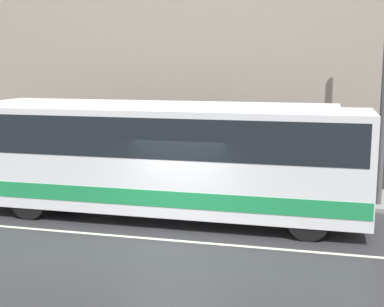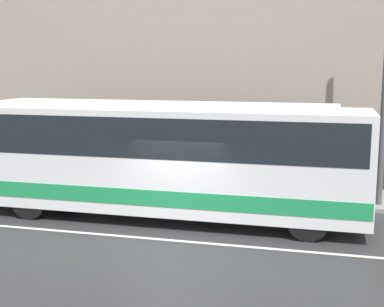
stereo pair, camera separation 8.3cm
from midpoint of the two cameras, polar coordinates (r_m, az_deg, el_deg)
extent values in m
plane|color=#2D2D30|center=(14.03, -2.33, -9.25)|extent=(60.00, 60.00, 0.00)
cube|color=gray|center=(19.04, 2.26, -3.96)|extent=(60.00, 2.79, 0.13)
cube|color=gray|center=(20.03, 3.27, 10.23)|extent=(60.00, 0.30, 9.51)
cube|color=#2D2B28|center=(20.15, 3.09, 0.05)|extent=(60.00, 0.06, 2.38)
cube|color=beige|center=(14.03, -2.33, -9.23)|extent=(54.00, 0.14, 0.01)
cube|color=white|center=(15.72, -3.81, -0.37)|extent=(12.03, 2.60, 2.92)
cube|color=#1E8C4C|center=(15.91, -3.77, -3.61)|extent=(11.97, 2.62, 0.45)
cube|color=black|center=(15.61, -3.84, 2.25)|extent=(11.67, 2.62, 1.11)
cube|color=orange|center=(14.85, 18.66, 3.51)|extent=(0.12, 1.95, 0.28)
cube|color=white|center=(15.53, -3.87, 5.17)|extent=(10.23, 2.21, 0.12)
cylinder|color=black|center=(14.17, 12.15, -6.97)|extent=(1.08, 0.28, 1.08)
cylinder|color=black|center=(16.37, 12.44, -4.73)|extent=(1.08, 0.28, 1.08)
cylinder|color=black|center=(16.47, -17.11, -4.85)|extent=(1.08, 0.28, 1.08)
cylinder|color=black|center=(18.39, -13.46, -3.19)|extent=(1.08, 0.28, 1.08)
cylinder|color=#1E5933|center=(18.30, 1.06, -2.20)|extent=(0.36, 0.36, 1.31)
sphere|color=tan|center=(18.15, 1.07, 0.20)|extent=(0.24, 0.24, 0.24)
camera|label=1|loc=(0.04, -90.15, -0.03)|focal=50.00mm
camera|label=2|loc=(0.04, 89.85, 0.03)|focal=50.00mm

